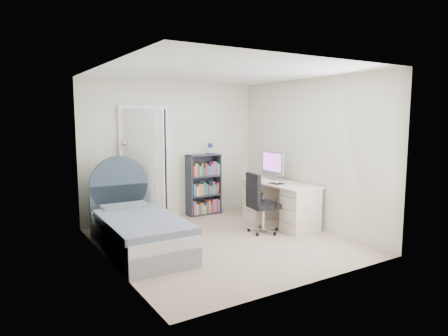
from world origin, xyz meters
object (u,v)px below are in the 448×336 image
floor_lamp (122,191)px  bookcase (204,187)px  bed (138,229)px  nightstand (114,206)px  office_chair (259,200)px  desk (279,201)px

floor_lamp → bookcase: size_ratio=1.07×
bed → nightstand: size_ratio=3.56×
nightstand → office_chair: bearing=-38.5°
desk → office_chair: (-0.63, -0.25, 0.13)m
bookcase → office_chair: size_ratio=1.40×
office_chair → nightstand: bearing=141.5°
bed → bookcase: (1.78, 1.29, 0.25)m
bed → desk: (2.56, -0.03, 0.12)m
bed → nightstand: (0.02, 1.23, 0.10)m
bookcase → desk: (0.77, -1.32, -0.13)m
bed → desk: bed is taller
office_chair → floor_lamp: bearing=137.3°
floor_lamp → office_chair: size_ratio=1.50×
nightstand → bookcase: (1.76, 0.05, 0.16)m
nightstand → office_chair: size_ratio=0.59×
bookcase → desk: bookcase is taller
nightstand → floor_lamp: (0.18, 0.08, 0.22)m
desk → bookcase: bearing=120.4°
bed → desk: size_ratio=1.36×
nightstand → floor_lamp: 0.29m
nightstand → bookcase: 1.77m
nightstand → desk: bearing=-26.5°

